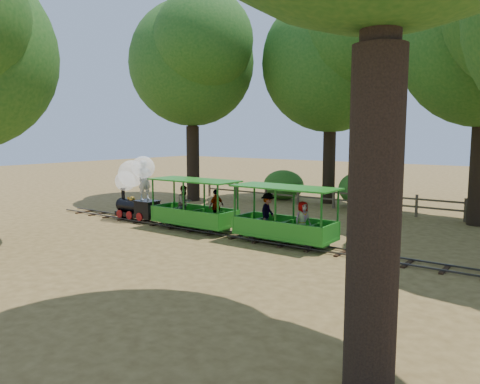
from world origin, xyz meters
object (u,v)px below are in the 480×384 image
Objects in this scene: carriage_front at (195,209)px; carriage_rear at (282,220)px; fence at (353,198)px; locomotive at (135,183)px.

carriage_rear is (3.87, 0.02, -0.00)m from carriage_front.
fence is (-0.83, 7.99, -0.24)m from carriage_rear.
carriage_rear is (7.35, -0.07, -0.78)m from locomotive.
carriage_rear is 0.20× the size of fence.
locomotive is 0.79× the size of carriage_front.
carriage_front is 8.57m from fence.
locomotive is at bearing 178.59° from carriage_front.
carriage_front is at bearing -179.77° from carriage_rear.
carriage_rear reaches higher than fence.
carriage_rear is at bearing -0.55° from locomotive.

